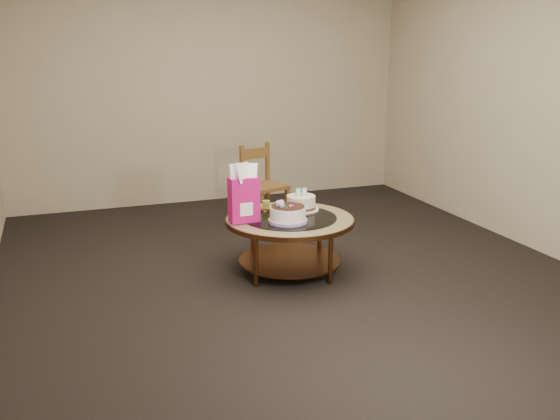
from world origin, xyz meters
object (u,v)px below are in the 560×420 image
object	(u,v)px
dining_chair	(262,185)
gift_bag	(244,193)
cream_cake	(301,203)
decorated_cake	(288,215)
coffee_table	(290,227)

from	to	relation	value
dining_chair	gift_bag	bearing A→B (deg)	-132.49
cream_cake	gift_bag	xyz separation A→B (m)	(-0.54, -0.16, 0.16)
cream_cake	dining_chair	xyz separation A→B (m)	(0.06, 1.17, -0.11)
decorated_cake	dining_chair	world-z (taller)	dining_chair
coffee_table	gift_bag	world-z (taller)	gift_bag
cream_cake	dining_chair	world-z (taller)	dining_chair
coffee_table	gift_bag	distance (m)	0.48
coffee_table	cream_cake	bearing A→B (deg)	46.52
decorated_cake	dining_chair	bearing A→B (deg)	78.99
coffee_table	decorated_cake	xyz separation A→B (m)	(-0.07, -0.12, 0.14)
coffee_table	cream_cake	size ratio (longest dim) A/B	3.48
coffee_table	gift_bag	bearing A→B (deg)	178.83
decorated_cake	dining_chair	size ratio (longest dim) A/B	0.37
dining_chair	decorated_cake	bearing A→B (deg)	-119.59
coffee_table	dining_chair	bearing A→B (deg)	80.73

